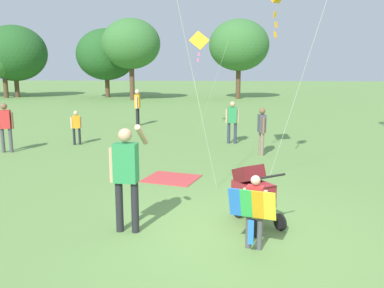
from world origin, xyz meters
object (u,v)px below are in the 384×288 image
(person_couple_left, at_px, (262,128))
(picnic_blanket, at_px, (171,178))
(person_red_shirt, at_px, (137,104))
(person_kid_running, at_px, (232,119))
(child_with_butterfly_kite, at_px, (254,206))
(person_adult_flyer, at_px, (126,170))
(stroller, at_px, (252,190))
(kite_blue_high, at_px, (200,44))
(person_back_turned, at_px, (76,125))
(person_sitting_far, at_px, (5,124))

(person_couple_left, height_order, picnic_blanket, person_couple_left)
(person_red_shirt, height_order, picnic_blanket, person_red_shirt)
(person_kid_running, bearing_deg, person_red_shirt, 135.75)
(child_with_butterfly_kite, height_order, person_adult_flyer, person_adult_flyer)
(child_with_butterfly_kite, height_order, picnic_blanket, child_with_butterfly_kite)
(child_with_butterfly_kite, distance_m, person_adult_flyer, 2.06)
(stroller, xyz_separation_m, picnic_blanket, (-1.66, 2.73, -0.60))
(kite_blue_high, distance_m, person_couple_left, 5.63)
(person_adult_flyer, bearing_deg, person_back_turned, 114.76)
(kite_blue_high, height_order, person_couple_left, kite_blue_high)
(person_couple_left, bearing_deg, person_adult_flyer, -114.60)
(child_with_butterfly_kite, relative_size, person_back_turned, 0.97)
(person_red_shirt, bearing_deg, person_adult_flyer, -79.69)
(person_couple_left, relative_size, person_kid_running, 0.98)
(picnic_blanket, bearing_deg, person_back_turned, 132.36)
(child_with_butterfly_kite, distance_m, picnic_blanket, 4.05)
(child_with_butterfly_kite, distance_m, person_sitting_far, 9.35)
(stroller, bearing_deg, child_with_butterfly_kite, -92.88)
(stroller, height_order, person_kid_running, person_kid_running)
(stroller, xyz_separation_m, person_kid_running, (-0.12, 7.26, 0.23))
(stroller, xyz_separation_m, person_couple_left, (0.68, 5.47, 0.22))
(person_kid_running, distance_m, person_back_turned, 5.19)
(picnic_blanket, bearing_deg, person_couple_left, 49.43)
(kite_blue_high, height_order, person_back_turned, kite_blue_high)
(kite_blue_high, relative_size, person_back_turned, 3.47)
(person_back_turned, bearing_deg, person_red_shirt, 75.18)
(child_with_butterfly_kite, xyz_separation_m, person_adult_flyer, (-1.96, 0.53, 0.35))
(person_red_shirt, bearing_deg, kite_blue_high, -21.84)
(person_red_shirt, xyz_separation_m, person_kid_running, (3.98, -3.88, -0.09))
(person_sitting_far, distance_m, person_kid_running, 7.11)
(person_sitting_far, distance_m, person_back_turned, 2.18)
(stroller, bearing_deg, person_back_turned, 128.22)
(kite_blue_high, relative_size, person_couple_left, 2.82)
(stroller, height_order, person_sitting_far, person_sitting_far)
(person_adult_flyer, distance_m, person_couple_left, 6.45)
(person_red_shirt, relative_size, picnic_blanket, 1.33)
(person_couple_left, height_order, person_kid_running, person_kid_running)
(child_with_butterfly_kite, distance_m, stroller, 0.93)
(person_sitting_far, xyz_separation_m, picnic_blanket, (5.32, -2.62, -0.88))
(person_sitting_far, relative_size, person_back_turned, 1.32)
(person_back_turned, bearing_deg, person_adult_flyer, -65.24)
(stroller, relative_size, picnic_blanket, 0.90)
(stroller, distance_m, person_red_shirt, 11.87)
(person_adult_flyer, bearing_deg, picnic_blanket, 83.75)
(stroller, xyz_separation_m, person_sitting_far, (-6.97, 5.35, 0.28))
(person_adult_flyer, height_order, kite_blue_high, kite_blue_high)
(person_red_shirt, relative_size, person_sitting_far, 1.05)
(child_with_butterfly_kite, xyz_separation_m, person_back_turned, (-5.23, 7.62, 0.01))
(kite_blue_high, bearing_deg, person_kid_running, -66.10)
(stroller, bearing_deg, picnic_blanket, 121.27)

